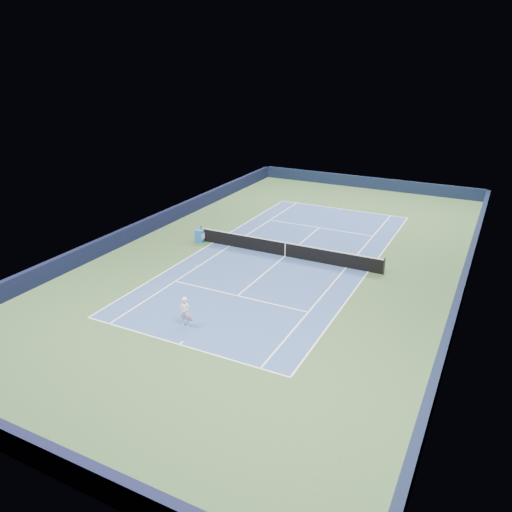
% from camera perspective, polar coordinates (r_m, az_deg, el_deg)
% --- Properties ---
extents(ground, '(40.00, 40.00, 0.00)m').
position_cam_1_polar(ground, '(32.45, 3.34, -0.03)').
color(ground, '#314D2A').
rests_on(ground, ground).
extents(wall_far, '(22.00, 0.35, 1.10)m').
position_cam_1_polar(wall_far, '(50.27, 12.60, 8.20)').
color(wall_far, black).
rests_on(wall_far, ground).
extents(wall_near, '(22.00, 0.35, 1.10)m').
position_cam_1_polar(wall_near, '(18.40, -24.11, -19.64)').
color(wall_near, '#111433').
rests_on(wall_near, ground).
extents(wall_right, '(0.35, 40.00, 1.10)m').
position_cam_1_polar(wall_right, '(30.00, 22.65, -2.59)').
color(wall_right, black).
rests_on(wall_right, ground).
extents(wall_left, '(0.35, 40.00, 1.10)m').
position_cam_1_polar(wall_left, '(37.61, -11.94, 3.57)').
color(wall_left, black).
rests_on(wall_left, ground).
extents(court_surface, '(10.97, 23.77, 0.01)m').
position_cam_1_polar(court_surface, '(32.45, 3.34, -0.03)').
color(court_surface, navy).
rests_on(court_surface, ground).
extents(baseline_far, '(10.97, 0.08, 0.00)m').
position_cam_1_polar(baseline_far, '(43.02, 9.77, 5.33)').
color(baseline_far, white).
rests_on(baseline_far, ground).
extents(baseline_near, '(10.97, 0.08, 0.00)m').
position_cam_1_polar(baseline_near, '(23.20, -8.78, -9.96)').
color(baseline_near, white).
rests_on(baseline_near, ground).
extents(sideline_doubles_right, '(0.08, 23.77, 0.00)m').
position_cam_1_polar(sideline_doubles_right, '(30.87, 12.70, -1.76)').
color(sideline_doubles_right, white).
rests_on(sideline_doubles_right, ground).
extents(sideline_doubles_left, '(0.08, 23.77, 0.00)m').
position_cam_1_polar(sideline_doubles_left, '(34.83, -4.95, 1.53)').
color(sideline_doubles_left, white).
rests_on(sideline_doubles_left, ground).
extents(sideline_singles_right, '(0.08, 23.77, 0.00)m').
position_cam_1_polar(sideline_singles_right, '(31.18, 10.27, -1.31)').
color(sideline_singles_right, white).
rests_on(sideline_singles_right, ground).
extents(sideline_singles_left, '(0.08, 23.77, 0.00)m').
position_cam_1_polar(sideline_singles_left, '(34.17, -2.99, 1.16)').
color(sideline_singles_left, white).
rests_on(sideline_singles_left, ground).
extents(service_line_far, '(8.23, 0.08, 0.00)m').
position_cam_1_polar(service_line_far, '(38.04, 7.24, 3.23)').
color(service_line_far, white).
rests_on(service_line_far, ground).
extents(service_line_near, '(8.23, 0.08, 0.00)m').
position_cam_1_polar(service_line_near, '(27.21, -2.13, -4.56)').
color(service_line_near, white).
rests_on(service_line_near, ground).
extents(center_service_line, '(0.08, 12.80, 0.00)m').
position_cam_1_polar(center_service_line, '(32.45, 3.34, -0.02)').
color(center_service_line, white).
rests_on(center_service_line, ground).
extents(center_mark_far, '(0.08, 0.30, 0.00)m').
position_cam_1_polar(center_mark_far, '(42.88, 9.71, 5.27)').
color(center_mark_far, white).
rests_on(center_mark_far, ground).
extents(center_mark_near, '(0.08, 0.30, 0.00)m').
position_cam_1_polar(center_mark_near, '(23.30, -8.57, -9.79)').
color(center_mark_near, white).
rests_on(center_mark_near, ground).
extents(tennis_net, '(12.90, 0.10, 1.07)m').
position_cam_1_polar(tennis_net, '(32.27, 3.36, 0.80)').
color(tennis_net, black).
rests_on(tennis_net, ground).
extents(sponsor_cube, '(0.61, 0.56, 0.88)m').
position_cam_1_polar(sponsor_cube, '(34.97, -6.44, 2.30)').
color(sponsor_cube, blue).
rests_on(sponsor_cube, ground).
extents(tennis_player, '(0.75, 1.25, 2.82)m').
position_cam_1_polar(tennis_player, '(24.26, -8.12, -6.34)').
color(tennis_player, white).
rests_on(tennis_player, ground).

